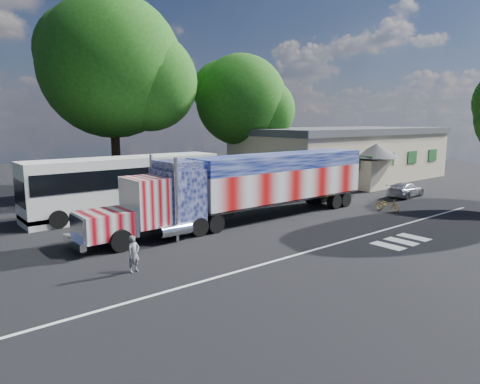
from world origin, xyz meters
TOP-DOWN VIEW (x-y plane):
  - ground at (0.00, 0.00)m, footprint 100.00×100.00m
  - lane_markings at (1.71, -3.77)m, footprint 30.00×2.67m
  - semi_truck at (1.35, 3.45)m, footprint 19.55×3.09m
  - coach_bus at (-3.75, 9.95)m, footprint 12.49×2.91m
  - hall_building at (19.92, 10.86)m, footprint 22.40×12.80m
  - parked_car at (15.80, 1.80)m, footprint 4.00×1.85m
  - woman at (-8.21, -0.44)m, footprint 0.61×0.48m
  - bicycle at (9.90, -0.32)m, footprint 0.83×1.70m
  - tree_n_mid at (-0.86, 17.67)m, footprint 11.74×11.18m
  - tree_ne_a at (10.18, 15.14)m, footprint 8.67×8.26m

SIDE VIEW (x-z plane):
  - ground at x=0.00m, z-range 0.00..0.00m
  - lane_markings at x=1.71m, z-range 0.00..0.01m
  - bicycle at x=9.90m, z-range 0.00..0.86m
  - parked_car at x=15.80m, z-range 0.00..1.13m
  - woman at x=-8.21m, z-range 0.00..1.48m
  - coach_bus at x=-3.75m, z-range 0.07..3.70m
  - semi_truck at x=1.35m, z-range 0.06..4.23m
  - hall_building at x=19.92m, z-range 0.02..5.22m
  - tree_ne_a at x=10.18m, z-range 1.76..13.66m
  - tree_n_mid at x=-0.86m, z-range 2.20..17.92m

